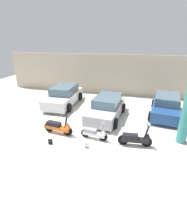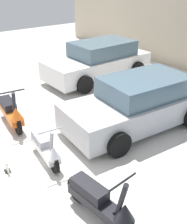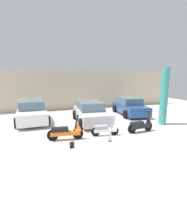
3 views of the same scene
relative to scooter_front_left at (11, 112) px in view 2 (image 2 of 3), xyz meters
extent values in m
plane|color=silver|center=(1.95, -0.84, -0.40)|extent=(28.00, 28.00, 0.00)
cylinder|color=black|center=(0.48, -0.06, -0.15)|extent=(0.51, 0.15, 0.50)
cylinder|color=black|center=(-0.62, 0.08, -0.15)|extent=(0.51, 0.15, 0.50)
cube|color=orange|center=(-0.07, 0.01, -0.09)|extent=(1.34, 0.47, 0.17)
cube|color=black|center=(-0.30, 0.04, 0.10)|extent=(0.76, 0.38, 0.20)
cylinder|color=black|center=(0.42, -0.05, 0.35)|extent=(0.24, 0.11, 0.71)
cylinder|color=black|center=(0.42, -0.05, 0.71)|extent=(0.11, 0.58, 0.03)
cone|color=orange|center=(0.50, -0.06, 0.16)|extent=(0.38, 0.38, 0.33)
cylinder|color=black|center=(2.29, -0.10, -0.19)|extent=(0.43, 0.13, 0.42)
cylinder|color=black|center=(1.36, 0.02, -0.19)|extent=(0.43, 0.13, 0.42)
cube|color=silver|center=(1.83, -0.04, -0.14)|extent=(1.12, 0.40, 0.15)
cube|color=gray|center=(1.63, -0.02, 0.02)|extent=(0.64, 0.32, 0.16)
cylinder|color=gray|center=(2.24, -0.10, 0.23)|extent=(0.20, 0.10, 0.60)
cylinder|color=gray|center=(2.24, -0.10, 0.53)|extent=(0.09, 0.49, 0.03)
cone|color=silver|center=(2.31, -0.10, 0.07)|extent=(0.32, 0.32, 0.27)
cylinder|color=black|center=(3.22, -0.18, -0.16)|extent=(0.48, 0.13, 0.47)
cube|color=black|center=(3.74, -0.13, -0.11)|extent=(1.25, 0.40, 0.16)
cube|color=black|center=(3.52, -0.15, 0.07)|extent=(0.71, 0.34, 0.18)
cylinder|color=black|center=(4.21, -0.08, 0.31)|extent=(0.22, 0.10, 0.67)
cylinder|color=black|center=(4.21, -0.08, 0.64)|extent=(0.08, 0.54, 0.03)
cone|color=black|center=(4.28, -0.08, 0.13)|extent=(0.34, 0.34, 0.31)
cube|color=white|center=(-1.45, 3.94, 0.09)|extent=(1.69, 3.95, 0.65)
cube|color=slate|center=(-1.46, 4.17, 0.68)|extent=(1.47, 2.22, 0.51)
cylinder|color=black|center=(-0.59, 2.73, -0.10)|extent=(0.21, 0.60, 0.60)
cylinder|color=black|center=(-2.29, 2.71, -0.10)|extent=(0.21, 0.60, 0.60)
cylinder|color=black|center=(-0.62, 5.17, -0.10)|extent=(0.21, 0.60, 0.60)
cylinder|color=black|center=(-2.32, 5.14, -0.10)|extent=(0.21, 0.60, 0.60)
cube|color=#B7B7BC|center=(1.94, 2.52, 0.08)|extent=(1.90, 3.91, 0.63)
cube|color=slate|center=(1.96, 2.74, 0.64)|extent=(1.57, 2.23, 0.50)
cylinder|color=black|center=(2.66, 1.28, -0.11)|extent=(0.25, 0.59, 0.58)
cylinder|color=black|center=(1.03, 1.42, -0.11)|extent=(0.25, 0.59, 0.58)
cylinder|color=black|center=(1.23, 3.76, -0.11)|extent=(0.25, 0.59, 0.58)
cube|color=black|center=(1.71, -0.85, -0.39)|extent=(0.17, 0.14, 0.01)
cube|color=silver|center=(1.71, -0.85, -0.27)|extent=(0.20, 0.05, 0.26)
camera|label=1|loc=(3.62, -7.09, 4.13)|focal=28.00mm
camera|label=2|loc=(6.32, -2.21, 3.23)|focal=45.00mm
camera|label=3|loc=(-1.35, -7.41, 2.37)|focal=28.00mm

